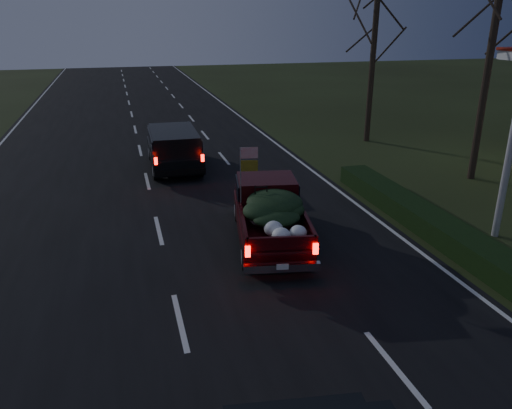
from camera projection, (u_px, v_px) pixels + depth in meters
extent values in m
plane|color=black|center=(180.00, 322.00, 10.49)|extent=(120.00, 120.00, 0.00)
cube|color=black|center=(180.00, 322.00, 10.48)|extent=(14.00, 120.00, 0.02)
cube|color=black|center=(426.00, 220.00, 15.03)|extent=(1.00, 10.00, 0.60)
cylinder|color=black|center=(488.00, 69.00, 18.43)|extent=(0.28, 0.28, 8.50)
cylinder|color=black|center=(372.00, 72.00, 24.76)|extent=(0.28, 0.28, 7.00)
cube|color=#32060A|center=(269.00, 222.00, 14.20)|extent=(2.56, 4.75, 0.50)
cube|color=#32060A|center=(266.00, 191.00, 14.72)|extent=(1.89, 1.71, 0.81)
cube|color=black|center=(266.00, 188.00, 14.69)|extent=(1.97, 1.64, 0.50)
cube|color=#32060A|center=(275.00, 230.00, 13.01)|extent=(2.08, 2.78, 0.05)
ellipsoid|color=black|center=(275.00, 209.00, 13.30)|extent=(1.70, 1.85, 0.54)
cylinder|color=gray|center=(241.00, 180.00, 13.67)|extent=(0.03, 0.03, 1.80)
cube|color=red|center=(249.00, 153.00, 13.43)|extent=(0.46, 0.10, 0.31)
cube|color=gold|center=(249.00, 166.00, 13.56)|extent=(0.46, 0.10, 0.31)
cube|color=black|center=(174.00, 154.00, 21.11)|extent=(2.04, 4.73, 0.59)
cube|color=black|center=(174.00, 140.00, 20.66)|extent=(1.90, 3.46, 0.78)
cube|color=black|center=(173.00, 138.00, 20.63)|extent=(2.00, 3.36, 0.47)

